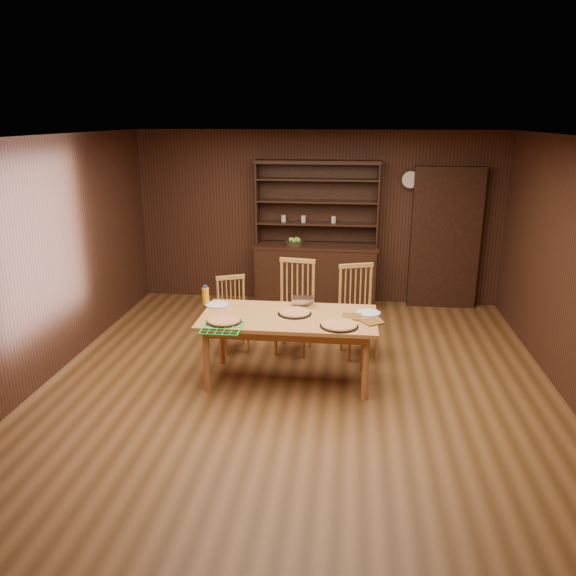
# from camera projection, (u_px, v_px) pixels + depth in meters

# --- Properties ---
(floor) EXTENTS (6.00, 6.00, 0.00)m
(floor) POSITION_uv_depth(u_px,v_px,m) (298.00, 385.00, 6.07)
(floor) COLOR brown
(floor) RESTS_ON ground
(room_shell) EXTENTS (6.00, 6.00, 6.00)m
(room_shell) POSITION_uv_depth(u_px,v_px,m) (299.00, 242.00, 5.61)
(room_shell) COLOR silver
(room_shell) RESTS_ON floor
(china_hutch) EXTENTS (1.84, 0.52, 2.17)m
(china_hutch) POSITION_uv_depth(u_px,v_px,m) (316.00, 267.00, 8.51)
(china_hutch) COLOR #311A10
(china_hutch) RESTS_ON floor
(doorway) EXTENTS (1.00, 0.18, 2.10)m
(doorway) POSITION_uv_depth(u_px,v_px,m) (445.00, 238.00, 8.31)
(doorway) COLOR #311A10
(doorway) RESTS_ON floor
(wall_clock) EXTENTS (0.30, 0.05, 0.30)m
(wall_clock) POSITION_uv_depth(u_px,v_px,m) (410.00, 180.00, 8.18)
(wall_clock) COLOR #311A10
(wall_clock) RESTS_ON room_shell
(dining_table) EXTENTS (1.87, 0.93, 0.75)m
(dining_table) POSITION_uv_depth(u_px,v_px,m) (289.00, 323.00, 6.00)
(dining_table) COLOR #C38C43
(dining_table) RESTS_ON floor
(chair_left) EXTENTS (0.49, 0.48, 0.92)m
(chair_left) POSITION_uv_depth(u_px,v_px,m) (233.00, 311.00, 6.91)
(chair_left) COLOR #BE8B41
(chair_left) RESTS_ON floor
(chair_center) EXTENTS (0.53, 0.51, 1.13)m
(chair_center) POSITION_uv_depth(u_px,v_px,m) (295.00, 303.00, 6.85)
(chair_center) COLOR #BE8B41
(chair_center) RESTS_ON floor
(chair_right) EXTENTS (0.57, 0.55, 1.10)m
(chair_right) POSITION_uv_depth(u_px,v_px,m) (358.00, 307.00, 6.76)
(chair_right) COLOR #BE8B41
(chair_right) RESTS_ON floor
(pizza_left) EXTENTS (0.37, 0.37, 0.04)m
(pizza_left) POSITION_uv_depth(u_px,v_px,m) (224.00, 320.00, 5.79)
(pizza_left) COLOR black
(pizza_left) RESTS_ON dining_table
(pizza_right) EXTENTS (0.39, 0.39, 0.04)m
(pizza_right) POSITION_uv_depth(u_px,v_px,m) (339.00, 325.00, 5.66)
(pizza_right) COLOR black
(pizza_right) RESTS_ON dining_table
(pizza_center) EXTENTS (0.36, 0.36, 0.04)m
(pizza_center) POSITION_uv_depth(u_px,v_px,m) (295.00, 313.00, 6.02)
(pizza_center) COLOR black
(pizza_center) RESTS_ON dining_table
(cooling_rack) EXTENTS (0.48, 0.48, 0.02)m
(cooling_rack) POSITION_uv_depth(u_px,v_px,m) (222.00, 327.00, 5.62)
(cooling_rack) COLOR green
(cooling_rack) RESTS_ON dining_table
(plate_left) EXTENTS (0.28, 0.28, 0.02)m
(plate_left) POSITION_uv_depth(u_px,v_px,m) (217.00, 305.00, 6.30)
(plate_left) COLOR silver
(plate_left) RESTS_ON dining_table
(plate_right) EXTENTS (0.27, 0.27, 0.02)m
(plate_right) POSITION_uv_depth(u_px,v_px,m) (368.00, 313.00, 6.04)
(plate_right) COLOR silver
(plate_right) RESTS_ON dining_table
(foil_dish) EXTENTS (0.25, 0.18, 0.10)m
(foil_dish) POSITION_uv_depth(u_px,v_px,m) (304.00, 302.00, 6.28)
(foil_dish) COLOR silver
(foil_dish) RESTS_ON dining_table
(juice_bottle) EXTENTS (0.08, 0.08, 0.22)m
(juice_bottle) POSITION_uv_depth(u_px,v_px,m) (206.00, 296.00, 6.31)
(juice_bottle) COLOR orange
(juice_bottle) RESTS_ON dining_table
(pot_holder_a) EXTENTS (0.27, 0.27, 0.01)m
(pot_holder_a) POSITION_uv_depth(u_px,v_px,m) (372.00, 322.00, 5.78)
(pot_holder_a) COLOR #B21614
(pot_holder_a) RESTS_ON dining_table
(pot_holder_b) EXTENTS (0.21, 0.21, 0.02)m
(pot_holder_b) POSITION_uv_depth(u_px,v_px,m) (352.00, 317.00, 5.92)
(pot_holder_b) COLOR #B21614
(pot_holder_b) RESTS_ON dining_table
(fruit_bowl) EXTENTS (0.29, 0.29, 0.12)m
(fruit_bowl) POSITION_uv_depth(u_px,v_px,m) (294.00, 242.00, 8.37)
(fruit_bowl) COLOR black
(fruit_bowl) RESTS_ON china_hutch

